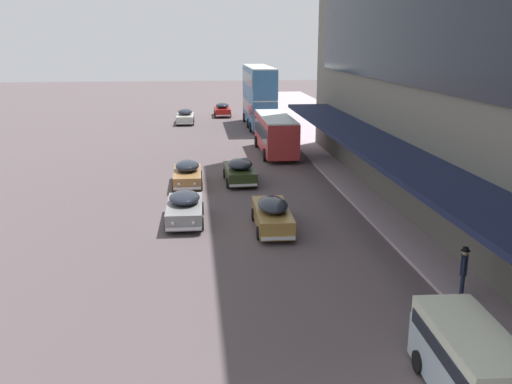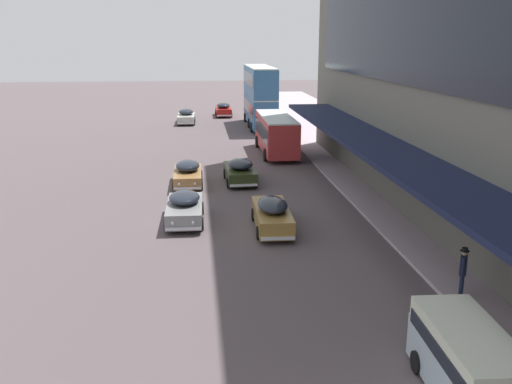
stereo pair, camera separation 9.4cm
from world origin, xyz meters
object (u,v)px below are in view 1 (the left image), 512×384
at_px(sedan_second_mid, 185,208).
at_px(sedan_lead_mid, 240,171).
at_px(transit_bus_kerbside_rear, 275,132).
at_px(sedan_lead_near, 222,110).
at_px(sedan_oncoming_front, 187,173).
at_px(sedan_oncoming_rear, 185,116).
at_px(transit_bus_kerbside_front, 259,95).
at_px(sedan_second_near, 272,214).
at_px(pedestrian_at_kerb, 464,269).
at_px(vw_van, 468,358).

xyz_separation_m(sedan_second_mid, sedan_lead_mid, (3.50, 7.90, 0.03)).
xyz_separation_m(transit_bus_kerbside_rear, sedan_lead_near, (-3.05, 23.95, -0.99)).
bearing_deg(sedan_lead_mid, sedan_oncoming_front, -176.37).
height_order(sedan_second_mid, sedan_oncoming_rear, sedan_oncoming_rear).
bearing_deg(sedan_oncoming_rear, transit_bus_kerbside_front, -22.85).
relative_size(sedan_second_near, pedestrian_at_kerb, 2.71).
height_order(sedan_lead_mid, sedan_lead_near, sedan_lead_near).
xyz_separation_m(transit_bus_kerbside_rear, sedan_second_mid, (-7.19, -17.23, -1.04)).
bearing_deg(pedestrian_at_kerb, sedan_second_mid, 134.38).
distance_m(transit_bus_kerbside_rear, sedan_lead_near, 24.16).
relative_size(transit_bus_kerbside_front, sedan_second_near, 2.29).
bearing_deg(sedan_oncoming_front, transit_bus_kerbside_front, 73.05).
distance_m(sedan_oncoming_front, sedan_lead_near, 33.74).
bearing_deg(sedan_oncoming_front, sedan_second_mid, -90.76).
bearing_deg(transit_bus_kerbside_front, sedan_oncoming_rear, 157.15).
bearing_deg(sedan_oncoming_front, transit_bus_kerbside_rear, 53.40).
relative_size(sedan_lead_near, vw_van, 1.02).
height_order(sedan_lead_mid, pedestrian_at_kerb, pedestrian_at_kerb).
bearing_deg(transit_bus_kerbside_rear, transit_bus_kerbside_front, 88.58).
distance_m(sedan_oncoming_rear, sedan_lead_mid, 27.84).
xyz_separation_m(sedan_oncoming_front, sedan_lead_near, (4.04, 33.50, 0.04)).
height_order(sedan_lead_near, pedestrian_at_kerb, pedestrian_at_kerb).
bearing_deg(sedan_second_mid, pedestrian_at_kerb, -45.62).
bearing_deg(sedan_lead_near, transit_bus_kerbside_front, -69.22).
relative_size(sedan_oncoming_rear, sedan_lead_near, 1.01).
distance_m(sedan_lead_near, pedestrian_at_kerb, 51.77).
distance_m(sedan_second_near, pedestrian_at_kerb, 10.29).
relative_size(sedan_second_mid, sedan_lead_mid, 1.01).
bearing_deg(transit_bus_kerbside_front, sedan_lead_near, 110.78).
xyz_separation_m(sedan_second_mid, sedan_oncoming_rear, (-0.30, 35.48, 0.02)).
bearing_deg(transit_bus_kerbside_rear, vw_van, -89.44).
xyz_separation_m(transit_bus_kerbside_front, transit_bus_kerbside_rear, (-0.37, -14.93, -1.62)).
bearing_deg(sedan_oncoming_front, sedan_oncoming_rear, 90.83).
bearing_deg(pedestrian_at_kerb, sedan_oncoming_front, 118.99).
distance_m(transit_bus_kerbside_rear, sedan_oncoming_front, 11.94).
height_order(sedan_second_near, vw_van, vw_van).
relative_size(sedan_second_near, sedan_oncoming_front, 1.10).
bearing_deg(sedan_lead_near, sedan_second_near, -89.77).
distance_m(transit_bus_kerbside_rear, sedan_second_near, 19.19).
height_order(sedan_second_near, pedestrian_at_kerb, pedestrian_at_kerb).
relative_size(transit_bus_kerbside_front, sedan_oncoming_rear, 2.42).
relative_size(transit_bus_kerbside_front, sedan_lead_mid, 2.54).
xyz_separation_m(transit_bus_kerbside_rear, sedan_oncoming_front, (-7.09, -9.55, -1.03)).
xyz_separation_m(sedan_second_mid, vw_van, (7.51, -15.75, 0.34)).
height_order(sedan_oncoming_rear, sedan_lead_mid, sedan_lead_mid).
relative_size(transit_bus_kerbside_front, vw_van, 2.49).
height_order(sedan_oncoming_front, pedestrian_at_kerb, pedestrian_at_kerb).
distance_m(sedan_oncoming_rear, sedan_lead_near, 7.23).
bearing_deg(vw_van, sedan_second_near, 102.85).
relative_size(sedan_oncoming_front, sedan_lead_mid, 1.01).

